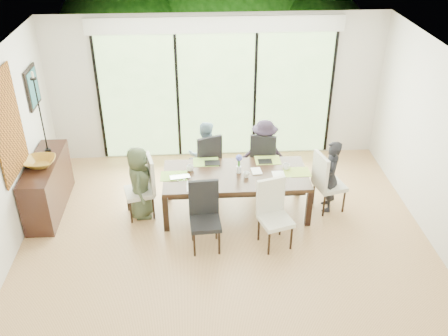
{
  "coord_description": "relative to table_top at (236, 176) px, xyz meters",
  "views": [
    {
      "loc": [
        -0.39,
        -5.97,
        4.66
      ],
      "look_at": [
        0.0,
        0.25,
        1.0
      ],
      "focal_mm": 40.0,
      "sensor_mm": 36.0,
      "label": 1
    }
  ],
  "objects": [
    {
      "name": "floor",
      "position": [
        -0.2,
        -0.57,
        -0.67
      ],
      "size": [
        6.0,
        5.0,
        0.01
      ],
      "primitive_type": "cube",
      "color": "#9C6A3E",
      "rests_on": "ground"
    },
    {
      "name": "ceiling",
      "position": [
        -0.2,
        -0.57,
        2.04
      ],
      "size": [
        6.0,
        5.0,
        0.01
      ],
      "primitive_type": "cube",
      "color": "white",
      "rests_on": "wall_back"
    },
    {
      "name": "wall_back",
      "position": [
        -0.2,
        1.94,
        0.68
      ],
      "size": [
        6.0,
        0.02,
        2.7
      ],
      "primitive_type": "cube",
      "color": "silver",
      "rests_on": "floor"
    },
    {
      "name": "wall_front",
      "position": [
        -0.2,
        -3.08,
        0.68
      ],
      "size": [
        6.0,
        0.02,
        2.7
      ],
      "primitive_type": "cube",
      "color": "silver",
      "rests_on": "floor"
    },
    {
      "name": "wall_left",
      "position": [
        -3.21,
        -0.57,
        0.68
      ],
      "size": [
        0.02,
        5.0,
        2.7
      ],
      "primitive_type": "cube",
      "color": "white",
      "rests_on": "floor"
    },
    {
      "name": "wall_right",
      "position": [
        2.81,
        -0.57,
        0.68
      ],
      "size": [
        0.02,
        5.0,
        2.7
      ],
      "primitive_type": "cube",
      "color": "silver",
      "rests_on": "floor"
    },
    {
      "name": "glass_doors",
      "position": [
        -0.2,
        1.9,
        0.53
      ],
      "size": [
        4.2,
        0.02,
        2.3
      ],
      "primitive_type": "cube",
      "color": "#598C3F",
      "rests_on": "wall_back"
    },
    {
      "name": "blinds_header",
      "position": [
        -0.2,
        1.89,
        1.83
      ],
      "size": [
        4.4,
        0.06,
        0.28
      ],
      "primitive_type": "cube",
      "color": "white",
      "rests_on": "wall_back"
    },
    {
      "name": "mullion_a",
      "position": [
        -2.3,
        1.89,
        0.53
      ],
      "size": [
        0.05,
        0.04,
        2.3
      ],
      "primitive_type": "cube",
      "color": "black",
      "rests_on": "wall_back"
    },
    {
      "name": "mullion_b",
      "position": [
        -0.9,
        1.89,
        0.53
      ],
      "size": [
        0.05,
        0.04,
        2.3
      ],
      "primitive_type": "cube",
      "color": "black",
      "rests_on": "wall_back"
    },
    {
      "name": "mullion_c",
      "position": [
        0.5,
        1.89,
        0.53
      ],
      "size": [
        0.05,
        0.04,
        2.3
      ],
      "primitive_type": "cube",
      "color": "black",
      "rests_on": "wall_back"
    },
    {
      "name": "mullion_d",
      "position": [
        1.9,
        1.89,
        0.53
      ],
      "size": [
        0.05,
        0.04,
        2.3
      ],
      "primitive_type": "cube",
      "color": "black",
      "rests_on": "wall_back"
    },
    {
      "name": "deck",
      "position": [
        -0.2,
        2.83,
        -0.72
      ],
      "size": [
        6.0,
        1.8,
        0.1
      ],
      "primitive_type": "cube",
      "color": "brown",
      "rests_on": "ground"
    },
    {
      "name": "rail_top",
      "position": [
        -0.2,
        3.63,
        -0.12
      ],
      "size": [
        6.0,
        0.08,
        0.06
      ],
      "primitive_type": "cube",
      "color": "#503A22",
      "rests_on": "deck"
    },
    {
      "name": "foliage_left",
      "position": [
        -2.0,
        4.63,
        0.77
      ],
      "size": [
        3.2,
        3.2,
        3.2
      ],
      "primitive_type": "sphere",
      "color": "#14380F",
      "rests_on": "ground"
    },
    {
      "name": "foliage_mid",
      "position": [
        0.2,
        5.23,
        1.13
      ],
      "size": [
        4.0,
        4.0,
        4.0
      ],
      "primitive_type": "sphere",
      "color": "#14380F",
      "rests_on": "ground"
    },
    {
      "name": "foliage_right",
      "position": [
        2.0,
        4.43,
        0.59
      ],
      "size": [
        2.8,
        2.8,
        2.8
      ],
      "primitive_type": "sphere",
      "color": "#14380F",
      "rests_on": "ground"
    },
    {
      "name": "foliage_far",
      "position": [
        -0.8,
        5.93,
        0.95
      ],
      "size": [
        3.6,
        3.6,
        3.6
      ],
      "primitive_type": "sphere",
      "color": "#14380F",
      "rests_on": "ground"
    },
    {
      "name": "table_top",
      "position": [
        0.0,
        0.0,
        0.0
      ],
      "size": [
        2.22,
        1.02,
        0.06
      ],
      "primitive_type": "cube",
      "color": "black",
      "rests_on": "floor"
    },
    {
      "name": "table_apron",
      "position": [
        0.0,
        0.0,
        -0.08
      ],
      "size": [
        2.04,
        0.83,
        0.09
      ],
      "primitive_type": "cube",
      "color": "black",
      "rests_on": "floor"
    },
    {
      "name": "table_leg_fl",
      "position": [
        -1.08,
        -0.43,
        -0.35
      ],
      "size": [
        0.08,
        0.08,
        0.64
      ],
      "primitive_type": "cube",
      "color": "black",
      "rests_on": "floor"
    },
    {
      "name": "table_leg_fr",
      "position": [
        1.08,
        -0.43,
        -0.35
      ],
      "size": [
        0.08,
        0.08,
        0.64
      ],
      "primitive_type": "cube",
      "color": "black",
      "rests_on": "floor"
    },
    {
      "name": "table_leg_bl",
      "position": [
        -1.08,
        0.43,
        -0.35
      ],
      "size": [
        0.08,
        0.08,
        0.64
      ],
      "primitive_type": "cube",
      "color": "black",
      "rests_on": "floor"
    },
    {
      "name": "table_leg_br",
      "position": [
        1.08,
        0.43,
        -0.35
      ],
      "size": [
        0.08,
        0.08,
        0.64
      ],
      "primitive_type": "cube",
      "color": "black",
      "rests_on": "floor"
    },
    {
      "name": "chair_left_end",
      "position": [
        -1.5,
        0.0,
        -0.16
      ],
      "size": [
        0.51,
        0.51,
        1.02
      ],
      "primitive_type": null,
      "rotation": [
        0.0,
        0.0,
        -1.33
      ],
      "color": "beige",
      "rests_on": "floor"
    },
    {
      "name": "chair_right_end",
      "position": [
        1.5,
        0.0,
        -0.16
      ],
      "size": [
        0.52,
        0.52,
        1.02
      ],
      "primitive_type": null,
      "rotation": [
        0.0,
        0.0,
        1.83
      ],
      "color": "beige",
      "rests_on": "floor"
    },
    {
      "name": "chair_far_left",
      "position": [
        -0.45,
        0.85,
        -0.16
      ],
      "size": [
        0.55,
        0.55,
        1.02
      ],
      "primitive_type": null,
      "rotation": [
        0.0,
        0.0,
        3.51
      ],
      "color": "black",
      "rests_on": "floor"
    },
    {
      "name": "chair_far_right",
      "position": [
        0.55,
        0.85,
        -0.16
      ],
      "size": [
        0.51,
        0.51,
        1.02
      ],
      "primitive_type": null,
      "rotation": [
        0.0,
        0.0,
        2.91
      ],
      "color": "black",
      "rests_on": "floor"
    },
    {
      "name": "chair_near_left",
      "position": [
        -0.5,
        -0.87,
        -0.16
      ],
      "size": [
        0.45,
        0.45,
        1.02
      ],
      "primitive_type": null,
      "rotation": [
        0.0,
        0.0,
        0.06
      ],
      "color": "black",
      "rests_on": "floor"
    },
    {
      "name": "chair_near_right",
      "position": [
        0.5,
        -0.87,
        -0.16
      ],
      "size": [
        0.53,
        0.53,
        1.02
      ],
      "primitive_type": null,
      "rotation": [
        0.0,
        0.0,
        0.3
      ],
      "color": "silver",
      "rests_on": "floor"
    },
    {
      "name": "person_left_end",
      "position": [
        -1.48,
        0.0,
        -0.07
      ],
      "size": [
        0.36,
        0.56,
        1.19
      ],
      "primitive_type": "imported",
      "rotation": [
        0.0,
        0.0,
        1.55
      ],
      "color": "#3D4830",
      "rests_on": "floor"
    },
    {
      "name": "person_right_end",
      "position": [
        1.48,
        0.0,
        -0.07
      ],
      "size": [
        0.41,
        0.59,
        1.19
      ],
      "primitive_type": "imported",
      "rotation": [
        0.0,
        0.0,
        -1.68
      ],
      "color": "black",
      "rests_on": "floor"
    },
    {
      "name": "person_far_left",
      "position": [
        -0.45,
        0.83,
        -0.07
      ],
      "size": [
        0.56,
        0.36,
        1.19
      ],
      "primitive_type": "imported",
      "rotation": [
        0.0,
        0.0,
        3.12
      ],
      "color": "#7A9DB1",
      "rests_on": "floor"
    },
    {
      "name": "person_far_right",
      "position": [
        0.55,
        0.83,
        -0.07
      ],
      "size": [
        0.6,
        0.42,
        1.19
      ],
      "primitive_type": "imported",
      "rotation": [
        0.0,
        0.0,
        3.0
      ],
      "color": "#251C2A",
      "rests_on": "floor"
    },
    {
      "name": "placemat_left",
      "position": [
        -0.95,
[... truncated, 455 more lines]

